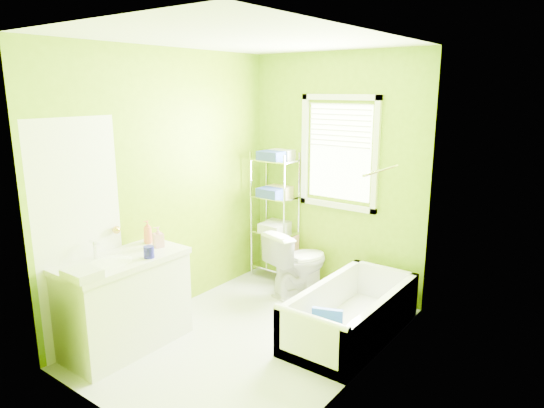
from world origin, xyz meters
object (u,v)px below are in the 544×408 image
Objects in this scene: toilet at (298,262)px; wire_shelf_unit at (277,202)px; vanity at (124,300)px; bathtub at (349,321)px.

toilet is 0.47× the size of wire_shelf_unit.
toilet is at bearing 73.08° from vanity.
bathtub is 2.03× the size of toilet.
vanity is 2.14m from wire_shelf_unit.
toilet is 0.65× the size of vanity.
bathtub is 1.33× the size of vanity.
toilet is at bearing -26.03° from wire_shelf_unit.
wire_shelf_unit is at bearing -9.38° from toilet.
bathtub is at bearing 166.41° from toilet.
bathtub is 0.96× the size of wire_shelf_unit.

